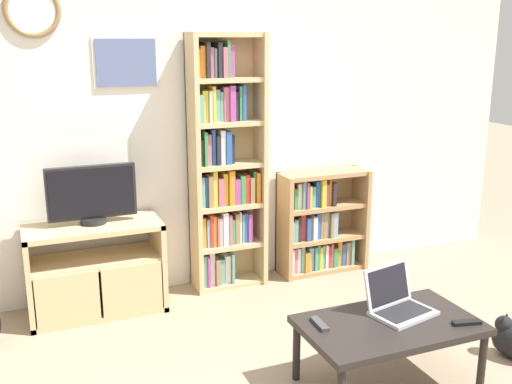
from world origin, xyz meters
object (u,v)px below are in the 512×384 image
at_px(laptop, 397,301).
at_px(bookshelf_short, 317,225).
at_px(remote_near_laptop, 320,324).
at_px(coffee_table, 389,329).
at_px(television, 92,195).
at_px(bookshelf_tall, 224,168).
at_px(tv_stand, 96,269).
at_px(remote_far_from_laptop, 467,323).

bearing_deg(laptop, bookshelf_short, 65.06).
bearing_deg(remote_near_laptop, coffee_table, 166.94).
bearing_deg(television, bookshelf_tall, 5.02).
distance_m(television, bookshelf_tall, 1.00).
bearing_deg(laptop, tv_stand, 122.21).
xyz_separation_m(tv_stand, remote_near_laptop, (1.00, -1.46, 0.07)).
xyz_separation_m(tv_stand, bookshelf_short, (1.82, 0.12, 0.07)).
bearing_deg(bookshelf_tall, tv_stand, -172.65).
bearing_deg(remote_near_laptop, tv_stand, -52.63).
height_order(tv_stand, television, television).
height_order(coffee_table, remote_far_from_laptop, remote_far_from_laptop).
height_order(television, bookshelf_short, television).
relative_size(bookshelf_short, laptop, 2.13).
height_order(bookshelf_short, remote_near_laptop, bookshelf_short).
relative_size(bookshelf_tall, remote_near_laptop, 12.02).
xyz_separation_m(bookshelf_tall, laptop, (0.48, -1.61, -0.50)).
bearing_deg(laptop, remote_near_laptop, 165.30).
distance_m(television, remote_near_laptop, 1.86).
bearing_deg(remote_far_from_laptop, bookshelf_tall, 34.66).
relative_size(tv_stand, television, 1.54).
relative_size(coffee_table, remote_near_laptop, 6.03).
distance_m(bookshelf_tall, bookshelf_short, 0.99).
distance_m(tv_stand, bookshelf_tall, 1.19).
bearing_deg(bookshelf_tall, bookshelf_short, -0.59).
bearing_deg(remote_far_from_laptop, coffee_table, 77.27).
xyz_separation_m(bookshelf_tall, remote_far_from_laptop, (0.74, -1.88, -0.55)).
relative_size(tv_stand, laptop, 2.35).
distance_m(television, remote_far_from_laptop, 2.54).
height_order(tv_stand, bookshelf_short, bookshelf_short).
bearing_deg(coffee_table, television, 130.22).
distance_m(bookshelf_short, remote_far_from_laptop, 1.88).
relative_size(bookshelf_tall, bookshelf_short, 2.29).
xyz_separation_m(remote_near_laptop, remote_far_from_laptop, (0.75, -0.29, 0.00)).
bearing_deg(television, laptop, -45.87).
xyz_separation_m(bookshelf_short, remote_near_laptop, (-0.83, -1.58, 0.00)).
distance_m(tv_stand, bookshelf_short, 1.83).
height_order(tv_stand, remote_near_laptop, tv_stand).
xyz_separation_m(tv_stand, remote_far_from_laptop, (1.75, -1.75, 0.07)).
height_order(laptop, remote_near_laptop, laptop).
xyz_separation_m(bookshelf_short, remote_far_from_laptop, (-0.07, -1.87, 0.00)).
relative_size(tv_stand, coffee_table, 0.96).
xyz_separation_m(bookshelf_short, laptop, (-0.34, -1.60, 0.06)).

